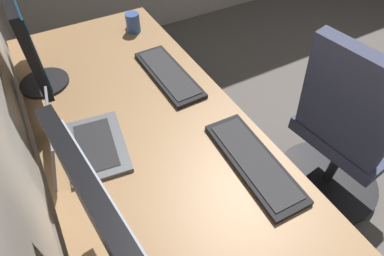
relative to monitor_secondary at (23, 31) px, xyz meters
The scene contains 7 objects.
desk 0.82m from the monitor_secondary, 159.45° to the right, with size 2.30×0.73×0.73m.
monitor_secondary is the anchor object (origin of this frame).
laptop_leftmost 0.49m from the monitor_secondary, behind, with size 0.32×0.28×0.20m.
keyboard_main 0.96m from the monitor_secondary, 146.29° to the right, with size 0.43×0.16×0.02m.
keyboard_spare 0.57m from the monitor_secondary, 113.65° to the right, with size 0.42×0.15×0.02m.
coffee_mug 0.57m from the monitor_secondary, 65.98° to the right, with size 0.11×0.07×0.10m.
office_chair 1.44m from the monitor_secondary, 122.21° to the right, with size 0.56×0.58×0.97m.
Camera 1 is at (-0.31, 2.17, 1.58)m, focal length 29.40 mm.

